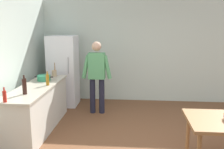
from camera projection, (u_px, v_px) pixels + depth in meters
wall_back at (138, 51)px, 6.89m from camera, size 6.40×0.12×2.70m
kitchen_counter at (38, 108)px, 5.10m from camera, size 0.64×2.20×0.90m
refrigerator at (63, 71)px, 6.56m from camera, size 0.70×0.67×1.80m
person at (97, 73)px, 5.92m from camera, size 0.70×0.22×1.70m
cooking_pot at (44, 78)px, 5.47m from camera, size 0.40×0.28×0.12m
utensil_jar at (54, 73)px, 5.90m from camera, size 0.11×0.11×0.32m
bottle_wine_dark at (24, 86)px, 4.43m from camera, size 0.08×0.08×0.34m
bottle_sauce_red at (5, 96)px, 4.00m from camera, size 0.06×0.06×0.24m
bottle_oil_amber at (47, 80)px, 5.05m from camera, size 0.06×0.06×0.28m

